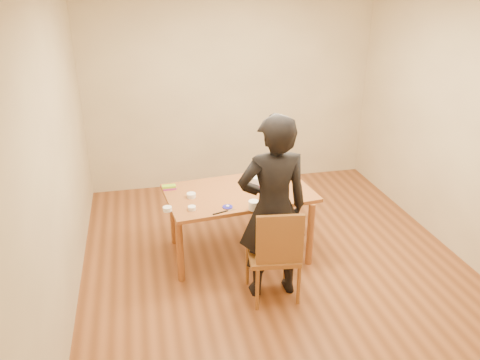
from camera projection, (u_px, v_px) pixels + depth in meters
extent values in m
cube|color=brown|center=(275.00, 263.00, 4.99)|extent=(4.00, 4.50, 0.00)
cube|color=tan|center=(231.00, 91.00, 6.46)|extent=(4.00, 0.00, 2.70)
cube|color=tan|center=(58.00, 161.00, 4.04)|extent=(0.00, 4.50, 2.70)
cube|color=tan|center=(464.00, 130.00, 4.85)|extent=(0.00, 4.50, 2.70)
cube|color=brown|center=(239.00, 193.00, 4.89)|extent=(1.59, 1.04, 0.04)
cube|color=brown|center=(273.00, 253.00, 4.34)|extent=(0.51, 0.51, 0.04)
cylinder|color=red|center=(256.00, 183.00, 5.05)|extent=(0.32, 0.32, 0.02)
cylinder|color=white|center=(256.00, 179.00, 5.03)|extent=(0.22, 0.22, 0.07)
ellipsoid|color=white|center=(256.00, 175.00, 5.01)|extent=(0.22, 0.22, 0.03)
cylinder|color=white|center=(254.00, 205.00, 4.49)|extent=(0.10, 0.10, 0.09)
cylinder|color=#1A179A|center=(228.00, 207.00, 4.55)|extent=(0.10, 0.10, 0.01)
ellipsoid|color=white|center=(228.00, 206.00, 4.54)|extent=(0.04, 0.04, 0.02)
cylinder|color=white|center=(192.00, 208.00, 4.50)|extent=(0.08, 0.08, 0.04)
cylinder|color=white|center=(191.00, 195.00, 4.75)|extent=(0.09, 0.09, 0.04)
cylinder|color=white|center=(167.00, 209.00, 4.47)|extent=(0.09, 0.09, 0.04)
cube|color=#DA3380|center=(170.00, 188.00, 4.93)|extent=(0.14, 0.07, 0.02)
cube|color=#3C9D1D|center=(169.00, 186.00, 4.92)|extent=(0.14, 0.07, 0.02)
cube|color=black|center=(221.00, 213.00, 4.44)|extent=(0.16, 0.06, 0.01)
imported|color=black|center=(273.00, 209.00, 4.21)|extent=(0.65, 0.43, 1.78)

